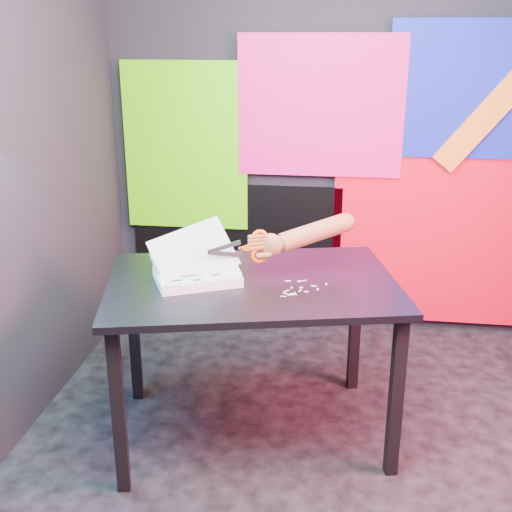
# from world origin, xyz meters

# --- Properties ---
(room) EXTENTS (3.01, 3.01, 2.71)m
(room) POSITION_xyz_m (0.00, 0.00, 1.35)
(room) COLOR black
(room) RESTS_ON ground
(backdrop) EXTENTS (2.88, 0.05, 2.08)m
(backdrop) POSITION_xyz_m (0.06, 1.46, 0.96)
(backdrop) COLOR red
(backdrop) RESTS_ON ground
(work_table) EXTENTS (1.38, 1.08, 0.75)m
(work_table) POSITION_xyz_m (-0.46, 0.22, 0.66)
(work_table) COLOR black
(work_table) RESTS_ON ground
(printout_stack) EXTENTS (0.43, 0.37, 0.26)m
(printout_stack) POSITION_xyz_m (-0.70, 0.18, 0.78)
(printout_stack) COLOR silver
(printout_stack) RESTS_ON work_table
(scissors) EXTENTS (0.25, 0.13, 0.15)m
(scissors) POSITION_xyz_m (-0.46, 0.29, 0.88)
(scissors) COLOR silver
(scissors) RESTS_ON printout_stack
(hand_forearm) EXTENTS (0.44, 0.26, 0.16)m
(hand_forearm) POSITION_xyz_m (-0.25, 0.40, 0.91)
(hand_forearm) COLOR #A65735
(hand_forearm) RESTS_ON work_table
(paper_clippings) EXTENTS (0.18, 0.19, 0.00)m
(paper_clippings) POSITION_xyz_m (-0.26, 0.16, 0.75)
(paper_clippings) COLOR silver
(paper_clippings) RESTS_ON work_table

